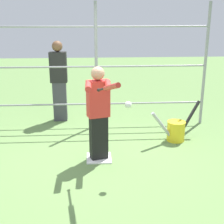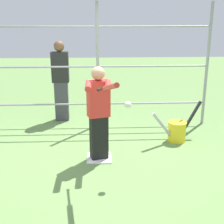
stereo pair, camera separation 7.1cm
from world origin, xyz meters
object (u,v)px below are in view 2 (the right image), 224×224
at_px(baseball_bat_swinging, 109,87).
at_px(bat_bucket, 177,130).
at_px(batter, 99,111).
at_px(bystander_behind_fence, 61,80).
at_px(softball_in_flight, 128,105).

xyz_separation_m(baseball_bat_swinging, bat_bucket, (-1.32, -1.56, -1.19)).
bearing_deg(bat_bucket, batter, 25.54).
bearing_deg(bystander_behind_fence, softball_in_flight, 114.93).
relative_size(softball_in_flight, bystander_behind_fence, 0.06).
bearing_deg(bat_bucket, baseball_bat_swinging, 49.75).
height_order(baseball_bat_swinging, bystander_behind_fence, bystander_behind_fence).
xyz_separation_m(baseball_bat_swinging, softball_in_flight, (-0.27, -0.29, -0.31)).
bearing_deg(batter, bat_bucket, -154.46).
distance_m(batter, bystander_behind_fence, 2.15).
xyz_separation_m(softball_in_flight, bystander_behind_fence, (1.20, -2.58, -0.19)).
bearing_deg(bystander_behind_fence, batter, 111.81).
distance_m(batter, bat_bucket, 1.72).
relative_size(softball_in_flight, bat_bucket, 0.09).
distance_m(baseball_bat_swinging, bat_bucket, 2.36).
relative_size(batter, baseball_bat_swinging, 1.85).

